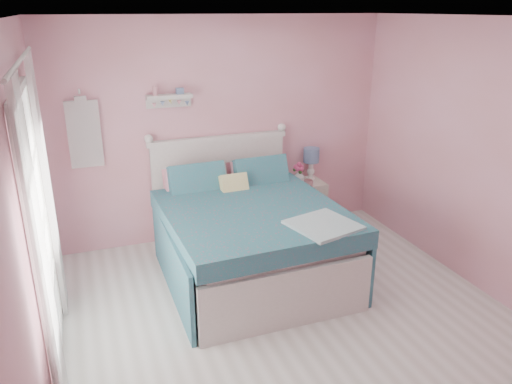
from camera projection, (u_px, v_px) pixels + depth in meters
floor at (300, 332)px, 4.36m from camera, size 4.50×4.50×0.00m
room_shell at (307, 158)px, 3.81m from camera, size 4.50×4.50×4.50m
bed at (248, 236)px, 5.22m from camera, size 1.76×2.18×1.25m
nightstand at (306, 204)px, 6.36m from camera, size 0.42×0.42×0.61m
table_lamp at (311, 157)px, 6.29m from camera, size 0.20×0.20×0.40m
vase at (299, 176)px, 6.22m from camera, size 0.18×0.18×0.16m
teacup at (308, 183)px, 6.07m from camera, size 0.15×0.15×0.09m
roses at (299, 167)px, 6.17m from camera, size 0.14×0.11×0.12m
wall_shelf at (169, 98)px, 5.48m from camera, size 0.50×0.15×0.25m
hanging_dress at (84, 134)px, 5.29m from camera, size 0.34×0.03×0.72m
french_door at (41, 236)px, 3.70m from camera, size 0.04×1.32×2.16m
curtain_near at (43, 268)px, 3.03m from camera, size 0.04×0.40×2.32m
curtain_far at (48, 189)px, 4.33m from camera, size 0.04×0.40×2.32m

